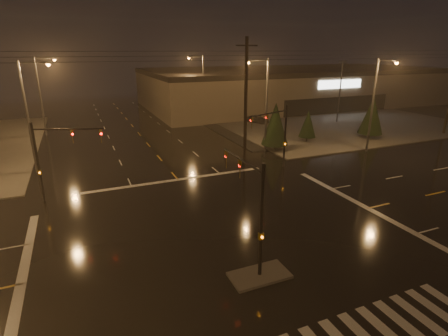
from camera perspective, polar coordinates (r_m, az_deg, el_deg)
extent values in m
plane|color=black|center=(21.48, 0.62, -11.50)|extent=(140.00, 140.00, 0.00)
cube|color=#45433E|center=(61.05, 15.50, 7.93)|extent=(36.00, 36.00, 0.12)
cube|color=#45433E|center=(18.44, 5.81, -17.02)|extent=(3.00, 1.60, 0.15)
cube|color=beige|center=(30.93, -7.55, -1.89)|extent=(16.00, 0.50, 0.01)
cube|color=black|center=(62.79, 20.25, 7.72)|extent=(50.00, 24.00, 0.08)
cube|color=#6D644E|center=(76.32, 11.26, 12.90)|extent=(60.00, 28.00, 7.00)
cube|color=black|center=(76.07, 11.42, 15.37)|extent=(60.20, 28.20, 0.80)
cube|color=white|center=(64.99, 18.42, 12.87)|extent=(9.00, 0.20, 1.40)
cube|color=black|center=(65.44, 18.06, 9.75)|extent=(22.00, 0.15, 2.80)
cylinder|color=black|center=(16.90, 6.14, -8.94)|extent=(0.18, 0.18, 6.00)
cylinder|color=black|center=(17.78, 2.93, 1.32)|extent=(0.12, 4.50, 0.12)
imported|color=#594707|center=(19.56, 0.35, 2.81)|extent=(0.16, 0.20, 1.00)
cube|color=#594707|center=(17.23, 6.06, -11.00)|extent=(0.25, 0.18, 0.35)
cylinder|color=black|center=(33.75, 9.94, 5.07)|extent=(0.18, 0.18, 6.00)
cylinder|color=black|center=(31.33, 7.37, 8.82)|extent=(4.74, 1.82, 0.12)
imported|color=#594707|center=(29.67, 4.54, 8.26)|extent=(0.24, 0.22, 1.00)
cube|color=#594707|center=(33.92, 9.87, 3.92)|extent=(0.25, 0.18, 0.35)
cylinder|color=black|center=(28.75, -28.09, 0.70)|extent=(0.18, 0.18, 6.00)
cylinder|color=black|center=(27.18, -24.10, 5.83)|extent=(4.74, 1.82, 0.12)
imported|color=#594707|center=(26.46, -19.52, 5.96)|extent=(0.24, 0.22, 1.00)
cube|color=#594707|center=(28.95, -27.88, -0.62)|extent=(0.25, 0.18, 0.35)
cylinder|color=#38383A|center=(35.71, -29.36, 6.98)|extent=(0.24, 0.24, 10.00)
cylinder|color=#38383A|center=(35.13, -28.65, 14.90)|extent=(2.40, 0.14, 0.14)
cube|color=#38383A|center=(35.06, -26.80, 15.09)|extent=(0.70, 0.30, 0.18)
sphere|color=orange|center=(35.06, -26.77, 14.88)|extent=(0.32, 0.32, 0.32)
cylinder|color=#38383A|center=(51.49, -27.78, 10.15)|extent=(0.24, 0.24, 10.00)
cylinder|color=#38383A|center=(51.09, -27.24, 15.64)|extent=(2.40, 0.14, 0.14)
cube|color=#38383A|center=(51.04, -25.96, 15.76)|extent=(0.70, 0.30, 0.18)
sphere|color=orange|center=(51.04, -25.94, 15.62)|extent=(0.32, 0.32, 0.32)
cylinder|color=#38383A|center=(38.49, 6.93, 9.92)|extent=(0.24, 0.24, 10.00)
cylinder|color=#38383A|center=(37.48, 5.56, 17.11)|extent=(2.40, 0.14, 0.14)
cube|color=#38383A|center=(36.97, 3.99, 17.05)|extent=(0.70, 0.30, 0.18)
sphere|color=orange|center=(36.98, 3.98, 16.85)|extent=(0.32, 0.32, 0.32)
cylinder|color=#38383A|center=(56.58, -3.35, 12.82)|extent=(0.24, 0.24, 10.00)
cylinder|color=#38383A|center=(55.90, -4.66, 17.65)|extent=(2.40, 0.14, 0.14)
cube|color=#38383A|center=(55.56, -5.78, 17.56)|extent=(0.70, 0.30, 0.18)
sphere|color=orange|center=(55.56, -5.78, 17.42)|extent=(0.32, 0.32, 0.32)
cylinder|color=#38383A|center=(41.39, 23.06, 9.20)|extent=(0.24, 0.24, 10.00)
cylinder|color=#38383A|center=(40.17, 25.20, 15.61)|extent=(0.14, 2.40, 0.14)
cube|color=#38383A|center=(39.43, 26.39, 15.34)|extent=(0.30, 0.70, 0.18)
sphere|color=orange|center=(39.43, 26.36, 15.16)|extent=(0.32, 0.32, 0.32)
cylinder|color=black|center=(34.97, 3.56, 10.79)|extent=(0.32, 0.32, 12.00)
cube|color=black|center=(34.64, 3.74, 19.34)|extent=(2.20, 0.12, 0.12)
cylinder|color=black|center=(40.01, 8.20, 3.38)|extent=(0.18, 0.18, 0.70)
cone|color=black|center=(39.39, 8.38, 7.15)|extent=(2.98, 2.98, 4.66)
cylinder|color=black|center=(44.25, 13.34, 4.55)|extent=(0.18, 0.18, 0.70)
cone|color=black|center=(43.82, 13.53, 7.04)|extent=(2.07, 2.07, 3.23)
cylinder|color=black|center=(48.57, 22.62, 4.85)|extent=(0.18, 0.18, 0.70)
cone|color=black|center=(48.06, 23.02, 7.96)|extent=(3.00, 3.00, 4.68)
imported|color=black|center=(54.78, 5.45, 7.96)|extent=(3.03, 4.06, 1.29)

